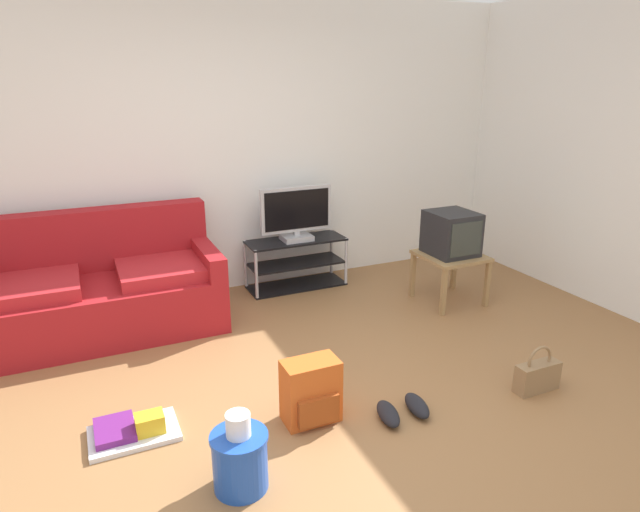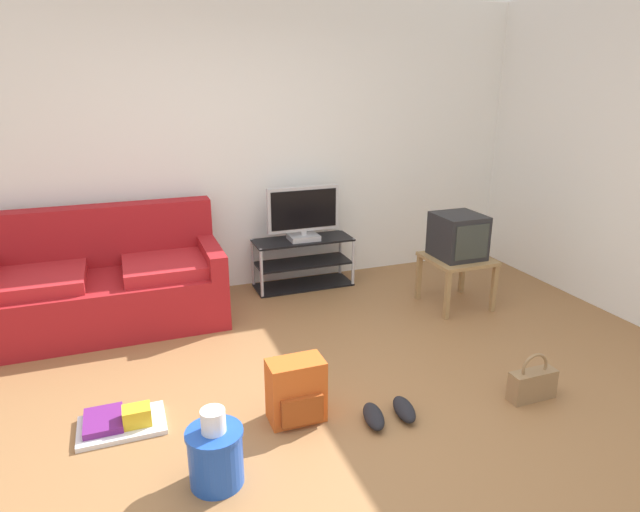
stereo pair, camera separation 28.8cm
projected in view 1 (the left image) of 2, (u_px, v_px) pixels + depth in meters
ground_plane at (326, 425)px, 3.26m from camera, size 9.00×9.80×0.02m
wall_back at (213, 149)px, 4.95m from camera, size 9.00×0.10×2.70m
wall_right at (602, 152)px, 4.76m from camera, size 0.10×3.60×2.70m
couch at (101, 290)px, 4.37m from camera, size 1.85×0.89×0.94m
tv_stand at (296, 263)px, 5.32m from camera, size 0.95×0.36×0.48m
flat_tv at (296, 214)px, 5.14m from camera, size 0.70×0.22×0.52m
side_table at (450, 262)px, 4.91m from camera, size 0.53×0.53×0.46m
crt_tv at (451, 233)px, 4.84m from camera, size 0.39×0.42×0.38m
backpack at (311, 392)px, 3.24m from camera, size 0.33×0.27×0.39m
handbag at (537, 375)px, 3.57m from camera, size 0.31×0.11×0.32m
cleaning_bucket at (240, 457)px, 2.70m from camera, size 0.29×0.29×0.43m
sneakers_pair at (403, 410)px, 3.32m from camera, size 0.37×0.28×0.09m
floor_tray at (133, 430)px, 3.13m from camera, size 0.50×0.33×0.14m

